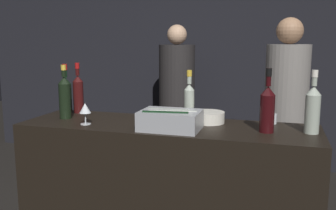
{
  "coord_description": "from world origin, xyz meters",
  "views": [
    {
      "loc": [
        0.66,
        -1.91,
        1.49
      ],
      "look_at": [
        0.0,
        0.3,
        1.09
      ],
      "focal_mm": 40.0,
      "sensor_mm": 36.0,
      "label": 1
    }
  ],
  "objects_px": {
    "wine_glass": "(85,109)",
    "white_wine_bottle": "(313,108)",
    "candle_votive": "(272,119)",
    "red_wine_bottle_burgundy": "(66,93)",
    "rose_wine_bottle": "(189,99)",
    "bowl_white": "(208,117)",
    "red_wine_bottle_black_foil": "(267,107)",
    "person_blond_tee": "(177,94)",
    "person_in_hoodie": "(286,110)",
    "red_wine_bottle_tall": "(78,92)",
    "champagne_bottle": "(65,96)",
    "ice_bin_with_bottles": "(170,119)"
  },
  "relations": [
    {
      "from": "ice_bin_with_bottles",
      "to": "person_in_hoodie",
      "type": "height_order",
      "value": "person_in_hoodie"
    },
    {
      "from": "red_wine_bottle_tall",
      "to": "red_wine_bottle_black_foil",
      "type": "xyz_separation_m",
      "value": [
        1.33,
        -0.22,
        -0.0
      ]
    },
    {
      "from": "champagne_bottle",
      "to": "red_wine_bottle_tall",
      "type": "height_order",
      "value": "red_wine_bottle_tall"
    },
    {
      "from": "red_wine_bottle_burgundy",
      "to": "person_in_hoodie",
      "type": "bearing_deg",
      "value": 26.74
    },
    {
      "from": "red_wine_bottle_black_foil",
      "to": "person_blond_tee",
      "type": "xyz_separation_m",
      "value": [
        -1.0,
        1.73,
        -0.2
      ]
    },
    {
      "from": "ice_bin_with_bottles",
      "to": "red_wine_bottle_black_foil",
      "type": "bearing_deg",
      "value": 9.88
    },
    {
      "from": "wine_glass",
      "to": "white_wine_bottle",
      "type": "distance_m",
      "value": 1.35
    },
    {
      "from": "ice_bin_with_bottles",
      "to": "person_blond_tee",
      "type": "xyz_separation_m",
      "value": [
        -0.46,
        1.82,
        -0.12
      ]
    },
    {
      "from": "ice_bin_with_bottles",
      "to": "rose_wine_bottle",
      "type": "height_order",
      "value": "rose_wine_bottle"
    },
    {
      "from": "rose_wine_bottle",
      "to": "person_in_hoodie",
      "type": "xyz_separation_m",
      "value": [
        0.63,
        0.76,
        -0.18
      ]
    },
    {
      "from": "red_wine_bottle_tall",
      "to": "red_wine_bottle_burgundy",
      "type": "bearing_deg",
      "value": -172.85
    },
    {
      "from": "wine_glass",
      "to": "champagne_bottle",
      "type": "distance_m",
      "value": 0.26
    },
    {
      "from": "person_in_hoodie",
      "to": "wine_glass",
      "type": "bearing_deg",
      "value": -152.59
    },
    {
      "from": "red_wine_bottle_black_foil",
      "to": "wine_glass",
      "type": "bearing_deg",
      "value": -174.04
    },
    {
      "from": "candle_votive",
      "to": "red_wine_bottle_burgundy",
      "type": "height_order",
      "value": "red_wine_bottle_burgundy"
    },
    {
      "from": "red_wine_bottle_black_foil",
      "to": "person_in_hoodie",
      "type": "xyz_separation_m",
      "value": [
        0.12,
        0.99,
        -0.18
      ]
    },
    {
      "from": "ice_bin_with_bottles",
      "to": "red_wine_bottle_black_foil",
      "type": "relative_size",
      "value": 0.95
    },
    {
      "from": "candle_votive",
      "to": "person_in_hoodie",
      "type": "bearing_deg",
      "value": 82.72
    },
    {
      "from": "red_wine_bottle_burgundy",
      "to": "rose_wine_bottle",
      "type": "distance_m",
      "value": 0.92
    },
    {
      "from": "champagne_bottle",
      "to": "red_wine_bottle_tall",
      "type": "xyz_separation_m",
      "value": [
        -0.02,
        0.21,
        -0.0
      ]
    },
    {
      "from": "red_wine_bottle_burgundy",
      "to": "rose_wine_bottle",
      "type": "relative_size",
      "value": 1.08
    },
    {
      "from": "champagne_bottle",
      "to": "bowl_white",
      "type": "bearing_deg",
      "value": 8.53
    },
    {
      "from": "candle_votive",
      "to": "red_wine_bottle_burgundy",
      "type": "xyz_separation_m",
      "value": [
        -1.45,
        -0.03,
        0.11
      ]
    },
    {
      "from": "wine_glass",
      "to": "white_wine_bottle",
      "type": "xyz_separation_m",
      "value": [
        1.34,
        0.16,
        0.05
      ]
    },
    {
      "from": "candle_votive",
      "to": "champagne_bottle",
      "type": "distance_m",
      "value": 1.36
    },
    {
      "from": "ice_bin_with_bottles",
      "to": "champagne_bottle",
      "type": "bearing_deg",
      "value": 171.96
    },
    {
      "from": "candle_votive",
      "to": "champagne_bottle",
      "type": "height_order",
      "value": "champagne_bottle"
    },
    {
      "from": "ice_bin_with_bottles",
      "to": "white_wine_bottle",
      "type": "xyz_separation_m",
      "value": [
        0.79,
        0.14,
        0.08
      ]
    },
    {
      "from": "champagne_bottle",
      "to": "person_in_hoodie",
      "type": "bearing_deg",
      "value": 34.17
    },
    {
      "from": "bowl_white",
      "to": "rose_wine_bottle",
      "type": "xyz_separation_m",
      "value": [
        -0.15,
        0.07,
        0.1
      ]
    },
    {
      "from": "wine_glass",
      "to": "ice_bin_with_bottles",
      "type": "bearing_deg",
      "value": 1.96
    },
    {
      "from": "wine_glass",
      "to": "champagne_bottle",
      "type": "height_order",
      "value": "champagne_bottle"
    },
    {
      "from": "bowl_white",
      "to": "wine_glass",
      "type": "distance_m",
      "value": 0.78
    },
    {
      "from": "bowl_white",
      "to": "red_wine_bottle_burgundy",
      "type": "relative_size",
      "value": 0.58
    },
    {
      "from": "red_wine_bottle_tall",
      "to": "candle_votive",
      "type": "bearing_deg",
      "value": 0.81
    },
    {
      "from": "bowl_white",
      "to": "wine_glass",
      "type": "height_order",
      "value": "wine_glass"
    },
    {
      "from": "red_wine_bottle_burgundy",
      "to": "red_wine_bottle_black_foil",
      "type": "height_order",
      "value": "red_wine_bottle_black_foil"
    },
    {
      "from": "red_wine_bottle_burgundy",
      "to": "red_wine_bottle_black_foil",
      "type": "distance_m",
      "value": 1.44
    },
    {
      "from": "red_wine_bottle_tall",
      "to": "red_wine_bottle_black_foil",
      "type": "height_order",
      "value": "red_wine_bottle_black_foil"
    },
    {
      "from": "wine_glass",
      "to": "rose_wine_bottle",
      "type": "height_order",
      "value": "rose_wine_bottle"
    },
    {
      "from": "person_in_hoodie",
      "to": "person_blond_tee",
      "type": "xyz_separation_m",
      "value": [
        -1.12,
        0.74,
        -0.02
      ]
    },
    {
      "from": "wine_glass",
      "to": "red_wine_bottle_burgundy",
      "type": "bearing_deg",
      "value": 135.92
    },
    {
      "from": "ice_bin_with_bottles",
      "to": "candle_votive",
      "type": "distance_m",
      "value": 0.66
    },
    {
      "from": "red_wine_bottle_burgundy",
      "to": "white_wine_bottle",
      "type": "bearing_deg",
      "value": -5.45
    },
    {
      "from": "rose_wine_bottle",
      "to": "candle_votive",
      "type": "bearing_deg",
      "value": 0.98
    },
    {
      "from": "white_wine_bottle",
      "to": "red_wine_bottle_tall",
      "type": "distance_m",
      "value": 1.59
    },
    {
      "from": "bowl_white",
      "to": "ice_bin_with_bottles",
      "type": "bearing_deg",
      "value": -126.15
    },
    {
      "from": "wine_glass",
      "to": "candle_votive",
      "type": "height_order",
      "value": "wine_glass"
    },
    {
      "from": "candle_votive",
      "to": "red_wine_bottle_burgundy",
      "type": "bearing_deg",
      "value": -178.77
    },
    {
      "from": "bowl_white",
      "to": "candle_votive",
      "type": "height_order",
      "value": "bowl_white"
    }
  ]
}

